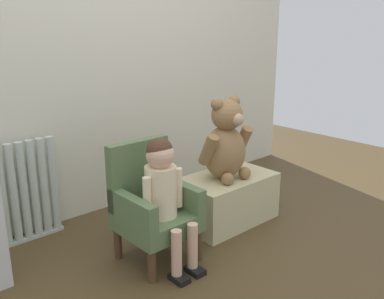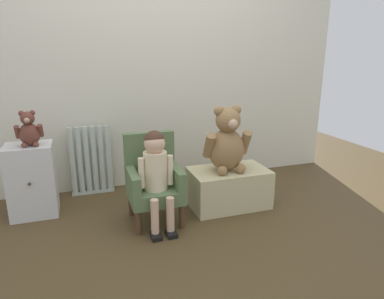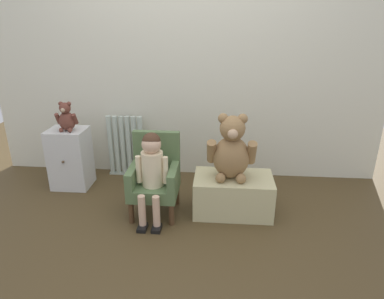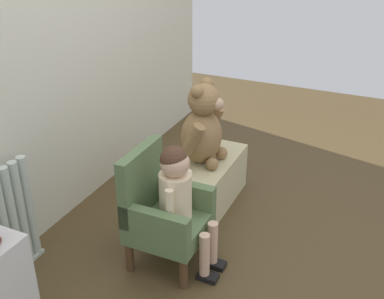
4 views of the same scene
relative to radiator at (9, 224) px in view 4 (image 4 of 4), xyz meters
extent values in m
plane|color=#48381F|center=(0.59, -1.16, -0.31)|extent=(6.00, 6.00, 0.00)
cube|color=beige|center=(0.59, 0.13, 0.89)|extent=(3.80, 0.05, 2.40)
cylinder|color=#B6C4B8|center=(-0.03, 0.00, 0.01)|extent=(0.05, 0.05, 0.60)
cylinder|color=#B6C4B8|center=(0.03, 0.00, 0.01)|extent=(0.05, 0.05, 0.60)
cylinder|color=#B6C4B8|center=(0.09, 0.00, 0.01)|extent=(0.05, 0.05, 0.60)
cylinder|color=#B6C4B8|center=(0.15, 0.00, 0.01)|extent=(0.05, 0.05, 0.60)
cube|color=#B6C4B8|center=(0.00, 0.00, -0.30)|extent=(0.37, 0.05, 0.02)
cube|color=#546D43|center=(0.42, -0.71, -0.08)|extent=(0.38, 0.38, 0.10)
cube|color=#546D43|center=(0.42, -0.55, 0.16)|extent=(0.38, 0.06, 0.38)
cube|color=#546D43|center=(0.26, -0.71, 0.04)|extent=(0.06, 0.38, 0.14)
cube|color=#546D43|center=(0.58, -0.71, 0.04)|extent=(0.06, 0.38, 0.14)
cylinder|color=#4C331E|center=(0.26, -0.87, -0.22)|extent=(0.04, 0.04, 0.18)
cylinder|color=#4C331E|center=(0.58, -0.87, -0.22)|extent=(0.04, 0.04, 0.18)
cylinder|color=#4C331E|center=(0.26, -0.55, -0.22)|extent=(0.04, 0.04, 0.18)
cylinder|color=#4C331E|center=(0.58, -0.55, -0.22)|extent=(0.04, 0.04, 0.18)
cylinder|color=beige|center=(0.42, -0.75, 0.11)|extent=(0.17, 0.17, 0.28)
sphere|color=#D8AD8E|center=(0.42, -0.75, 0.32)|extent=(0.15, 0.15, 0.15)
sphere|color=#472D1E|center=(0.42, -0.74, 0.33)|extent=(0.14, 0.14, 0.14)
cylinder|color=#D8AD8E|center=(0.37, -0.94, -0.15)|extent=(0.06, 0.06, 0.25)
cube|color=black|center=(0.37, -0.96, -0.29)|extent=(0.07, 0.11, 0.03)
cylinder|color=#D8AD8E|center=(0.48, -0.94, -0.15)|extent=(0.06, 0.06, 0.25)
cube|color=black|center=(0.48, -0.96, -0.29)|extent=(0.07, 0.11, 0.03)
cylinder|color=beige|center=(0.32, -0.77, 0.11)|extent=(0.04, 0.04, 0.22)
cylinder|color=beige|center=(0.53, -0.77, 0.11)|extent=(0.04, 0.04, 0.22)
cube|color=#C1B887|center=(1.06, -0.63, -0.15)|extent=(0.64, 0.39, 0.32)
ellipsoid|color=olive|center=(1.03, -0.63, 0.18)|extent=(0.29, 0.25, 0.34)
sphere|color=olive|center=(1.03, -0.64, 0.42)|extent=(0.20, 0.20, 0.20)
sphere|color=tan|center=(1.03, -0.73, 0.41)|extent=(0.08, 0.08, 0.08)
sphere|color=olive|center=(0.96, -0.63, 0.50)|extent=(0.08, 0.08, 0.08)
sphere|color=olive|center=(1.11, -0.63, 0.50)|extent=(0.08, 0.08, 0.08)
cylinder|color=olive|center=(0.88, -0.64, 0.23)|extent=(0.07, 0.15, 0.21)
cylinder|color=olive|center=(1.19, -0.64, 0.23)|extent=(0.07, 0.15, 0.21)
sphere|color=olive|center=(0.95, -0.73, 0.05)|extent=(0.08, 0.08, 0.08)
sphere|color=olive|center=(1.11, -0.73, 0.05)|extent=(0.08, 0.08, 0.08)
camera|label=1|loc=(-0.87, -2.43, 0.97)|focal=40.00mm
camera|label=2|loc=(-0.07, -3.04, 0.94)|focal=32.00mm
camera|label=3|loc=(0.93, -3.14, 1.22)|focal=32.00mm
camera|label=4|loc=(-1.46, -1.70, 1.45)|focal=45.00mm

